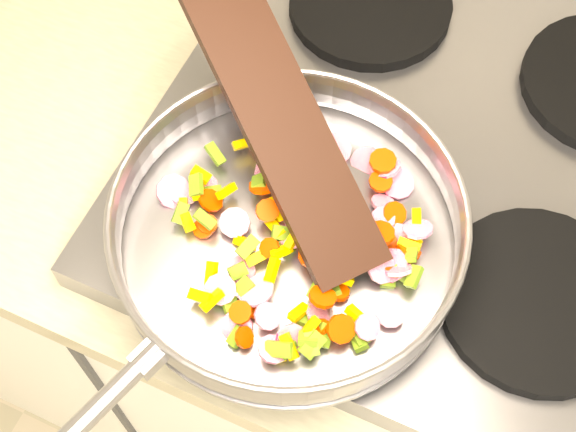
% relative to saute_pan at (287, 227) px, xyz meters
% --- Properties ---
extents(cooktop, '(0.60, 0.60, 0.04)m').
position_rel_saute_pan_xyz_m(cooktop, '(0.10, 0.19, -0.07)').
color(cooktop, '#939399').
rests_on(cooktop, counter_top).
extents(grate_fl, '(0.19, 0.19, 0.02)m').
position_rel_saute_pan_xyz_m(grate_fl, '(-0.04, 0.05, -0.04)').
color(grate_fl, black).
rests_on(grate_fl, cooktop).
extents(grate_fr, '(0.19, 0.19, 0.02)m').
position_rel_saute_pan_xyz_m(grate_fr, '(0.24, 0.05, -0.04)').
color(grate_fr, black).
rests_on(grate_fr, cooktop).
extents(grate_bl, '(0.19, 0.19, 0.02)m').
position_rel_saute_pan_xyz_m(grate_bl, '(-0.04, 0.33, -0.04)').
color(grate_bl, black).
rests_on(grate_bl, cooktop).
extents(saute_pan, '(0.37, 0.53, 0.06)m').
position_rel_saute_pan_xyz_m(saute_pan, '(0.00, 0.00, 0.00)').
color(saute_pan, '#9E9EA5').
rests_on(saute_pan, grate_fl).
extents(vegetable_heap, '(0.28, 0.26, 0.05)m').
position_rel_saute_pan_xyz_m(vegetable_heap, '(0.01, 0.01, -0.01)').
color(vegetable_heap, '#6D9D1B').
rests_on(vegetable_heap, saute_pan).
extents(wooden_spatula, '(0.29, 0.25, 0.13)m').
position_rel_saute_pan_xyz_m(wooden_spatula, '(-0.04, 0.08, 0.05)').
color(wooden_spatula, black).
rests_on(wooden_spatula, saute_pan).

